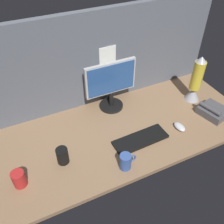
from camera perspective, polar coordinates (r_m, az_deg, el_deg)
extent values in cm
cube|color=#8C6B4C|center=(176.38, 2.57, -3.92)|extent=(180.00, 80.00, 3.00)
cube|color=#565B66|center=(181.12, -2.62, 12.05)|extent=(180.00, 5.00, 70.12)
cube|color=white|center=(179.81, -1.01, 12.23)|extent=(12.58, 0.40, 17.35)
cylinder|color=black|center=(191.55, -0.18, 1.51)|extent=(18.00, 18.00, 1.80)
cylinder|color=black|center=(187.50, -0.19, 3.01)|extent=(3.20, 3.20, 11.00)
cube|color=#B7B7B7|center=(177.65, -0.34, 7.72)|extent=(38.01, 2.40, 24.81)
cube|color=#264C8C|center=(176.60, -0.14, 7.49)|extent=(35.61, 0.60, 22.41)
cube|color=black|center=(167.14, 6.50, -6.25)|extent=(37.41, 14.23, 2.00)
ellipsoid|color=silver|center=(179.54, 15.17, -3.27)|extent=(6.28, 9.98, 3.40)
cylinder|color=red|center=(151.51, -20.46, -14.11)|extent=(7.47, 7.47, 10.31)
cylinder|color=black|center=(154.53, -11.23, -9.76)|extent=(7.25, 7.25, 10.86)
cylinder|color=#38569E|center=(149.39, 3.06, -11.24)|extent=(7.03, 7.03, 10.55)
torus|color=#38569E|center=(150.34, 4.55, -10.54)|extent=(5.64, 1.00, 5.64)
cone|color=#A5A5AD|center=(206.16, 17.94, 4.03)|extent=(11.45, 11.45, 10.41)
cylinder|color=gold|center=(197.02, 18.94, 7.87)|extent=(8.33, 8.33, 22.91)
cone|color=#A5A5AD|center=(190.35, 19.83, 11.24)|extent=(7.50, 7.50, 4.16)
cube|color=#4C4C51|center=(198.04, 22.14, 0.13)|extent=(21.19, 22.63, 5.60)
cylinder|color=#4C4C51|center=(192.39, 21.47, 0.73)|extent=(7.35, 17.36, 3.20)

